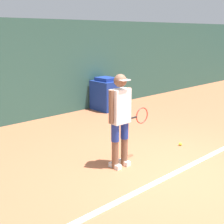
# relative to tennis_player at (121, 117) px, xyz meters

# --- Properties ---
(ground_plane) EXTENTS (24.00, 24.00, 0.00)m
(ground_plane) POSITION_rel_tennis_player_xyz_m (0.53, -0.80, -0.91)
(ground_plane) COLOR #B76642
(back_wall) EXTENTS (24.00, 0.10, 2.65)m
(back_wall) POSITION_rel_tennis_player_xyz_m (0.53, 3.77, 0.41)
(back_wall) COLOR #2D564C
(back_wall) RESTS_ON ground_plane
(court_baseline) EXTENTS (21.60, 0.10, 0.01)m
(court_baseline) POSITION_rel_tennis_player_xyz_m (0.53, -0.85, -0.91)
(court_baseline) COLOR white
(court_baseline) RESTS_ON ground_plane
(tennis_player) EXTENTS (0.94, 0.29, 1.64)m
(tennis_player) POSITION_rel_tennis_player_xyz_m (0.00, 0.00, 0.00)
(tennis_player) COLOR brown
(tennis_player) RESTS_ON ground_plane
(tennis_ball) EXTENTS (0.07, 0.07, 0.07)m
(tennis_ball) POSITION_rel_tennis_player_xyz_m (1.65, -0.13, -0.88)
(tennis_ball) COLOR #D1E533
(tennis_ball) RESTS_ON ground_plane
(covered_chair) EXTENTS (0.66, 0.79, 0.99)m
(covered_chair) POSITION_rel_tennis_player_xyz_m (2.61, 3.28, -0.44)
(covered_chair) COLOR navy
(covered_chair) RESTS_ON ground_plane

